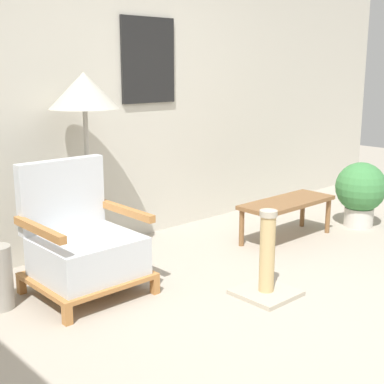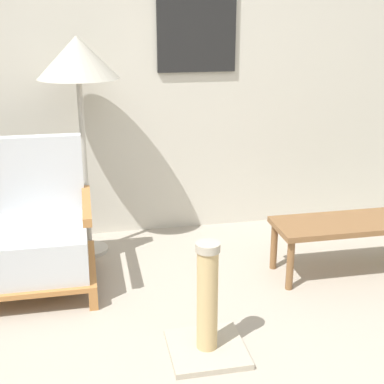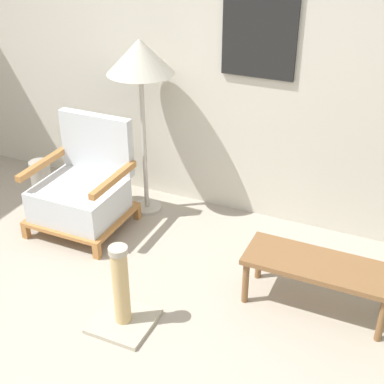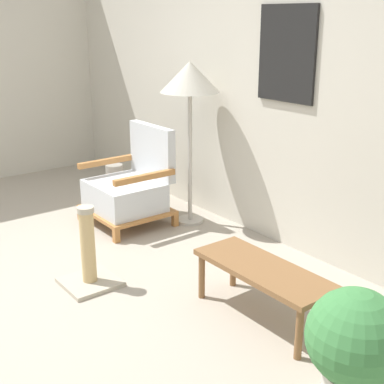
# 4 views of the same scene
# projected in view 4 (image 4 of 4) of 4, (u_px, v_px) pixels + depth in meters

# --- Properties ---
(ground_plane) EXTENTS (14.00, 14.00, 0.00)m
(ground_plane) POSITION_uv_depth(u_px,v_px,m) (7.00, 301.00, 3.59)
(ground_plane) COLOR #A89E8E
(wall_back) EXTENTS (8.00, 0.09, 2.70)m
(wall_back) POSITION_uv_depth(u_px,v_px,m) (253.00, 76.00, 4.44)
(wall_back) COLOR beige
(wall_back) RESTS_ON ground_plane
(armchair) EXTENTS (0.71, 0.66, 0.88)m
(armchair) POSITION_uv_depth(u_px,v_px,m) (130.00, 188.00, 4.87)
(armchair) COLOR #B2753D
(armchair) RESTS_ON ground_plane
(floor_lamp) EXTENTS (0.52, 0.52, 1.46)m
(floor_lamp) POSITION_uv_depth(u_px,v_px,m) (190.00, 82.00, 4.58)
(floor_lamp) COLOR #B7B2A8
(floor_lamp) RESTS_ON ground_plane
(coffee_table) EXTENTS (0.94, 0.36, 0.35)m
(coffee_table) POSITION_uv_depth(u_px,v_px,m) (263.00, 274.00, 3.30)
(coffee_table) COLOR brown
(coffee_table) RESTS_ON ground_plane
(vase) EXTENTS (0.17, 0.17, 0.41)m
(vase) POSITION_uv_depth(u_px,v_px,m) (115.00, 184.00, 5.39)
(vase) COLOR #9E998E
(vase) RESTS_ON ground_plane
(potted_plant) EXTENTS (0.47, 0.47, 0.62)m
(potted_plant) POSITION_uv_depth(u_px,v_px,m) (354.00, 343.00, 2.53)
(potted_plant) COLOR beige
(potted_plant) RESTS_ON ground_plane
(scratching_post) EXTENTS (0.37, 0.37, 0.59)m
(scratching_post) POSITION_uv_depth(u_px,v_px,m) (89.00, 260.00, 3.76)
(scratching_post) COLOR #B2A893
(scratching_post) RESTS_ON ground_plane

